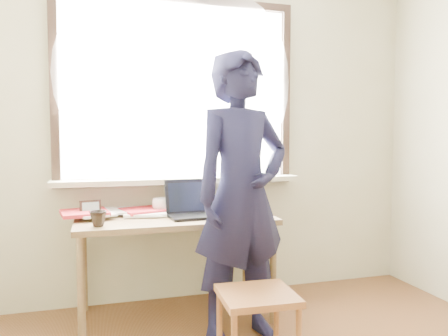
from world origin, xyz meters
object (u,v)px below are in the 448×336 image
object	(u,v)px
mug_dark	(98,219)
person	(242,195)
laptop	(194,208)
mug_white	(162,206)
desk	(175,227)
work_chair	(257,304)

from	to	relation	value
mug_dark	person	distance (m)	0.89
laptop	person	distance (m)	0.46
mug_white	person	world-z (taller)	person
desk	work_chair	bearing A→B (deg)	-68.04
desk	laptop	distance (m)	0.18
desk	mug_dark	distance (m)	0.56
mug_dark	person	bearing A→B (deg)	-13.14
mug_white	work_chair	xyz separation A→B (m)	(0.38, -0.92, -0.42)
mug_white	person	distance (m)	0.70
laptop	mug_white	bearing A→B (deg)	139.10
desk	work_chair	xyz separation A→B (m)	(0.31, -0.78, -0.29)
desk	laptop	world-z (taller)	laptop
mug_white	work_chair	bearing A→B (deg)	-67.43
laptop	mug_dark	xyz separation A→B (m)	(-0.64, -0.18, -0.01)
mug_white	work_chair	world-z (taller)	mug_white
work_chair	person	distance (m)	0.66
mug_dark	mug_white	bearing A→B (deg)	38.31
work_chair	person	world-z (taller)	person
desk	mug_dark	xyz separation A→B (m)	(-0.51, -0.21, 0.12)
person	desk	bearing A→B (deg)	116.32
desk	laptop	bearing A→B (deg)	-12.48
work_chair	person	xyz separation A→B (m)	(0.03, 0.37, 0.55)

